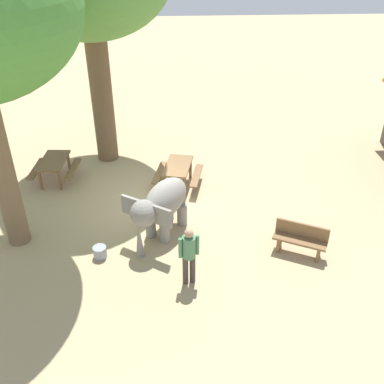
{
  "coord_description": "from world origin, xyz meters",
  "views": [
    {
      "loc": [
        11.82,
        0.6,
        7.77
      ],
      "look_at": [
        0.73,
        1.23,
        0.8
      ],
      "focal_mm": 41.69,
      "sensor_mm": 36.0,
      "label": 1
    }
  ],
  "objects": [
    {
      "name": "elephant",
      "position": [
        1.67,
        0.34,
        1.01
      ],
      "size": [
        2.18,
        2.0,
        1.58
      ],
      "rotation": [
        0.0,
        0.0,
        5.7
      ],
      "color": "gray",
      "rests_on": "ground_plane"
    },
    {
      "name": "wooden_bench",
      "position": [
        2.68,
        4.0,
        0.47
      ],
      "size": [
        0.98,
        1.43,
        0.88
      ],
      "rotation": [
        0.0,
        0.0,
        4.25
      ],
      "color": "brown",
      "rests_on": "ground_plane"
    },
    {
      "name": "picnic_table_near",
      "position": [
        -0.98,
        0.86,
        0.59
      ],
      "size": [
        1.78,
        1.76,
        0.78
      ],
      "rotation": [
        0.0,
        0.0,
        2.93
      ],
      "color": "brown",
      "rests_on": "ground_plane"
    },
    {
      "name": "ground_plane",
      "position": [
        0.0,
        0.0,
        0.0
      ],
      "size": [
        60.0,
        60.0,
        0.0
      ],
      "primitive_type": "plane",
      "color": "tan"
    },
    {
      "name": "feed_bucket",
      "position": [
        2.56,
        -1.31,
        0.16
      ],
      "size": [
        0.36,
        0.36,
        0.32
      ],
      "primitive_type": "cylinder",
      "color": "gray",
      "rests_on": "ground_plane"
    },
    {
      "name": "person_handler",
      "position": [
        3.65,
        0.99,
        0.95
      ],
      "size": [
        0.32,
        0.5,
        1.62
      ],
      "rotation": [
        0.0,
        0.0,
        -2.9
      ],
      "color": "#3F3833",
      "rests_on": "ground_plane"
    },
    {
      "name": "picnic_table_far",
      "position": [
        -1.57,
        -3.28,
        0.59
      ],
      "size": [
        1.6,
        1.58,
        0.78
      ],
      "rotation": [
        0.0,
        0.0,
        6.21
      ],
      "color": "brown",
      "rests_on": "ground_plane"
    }
  ]
}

